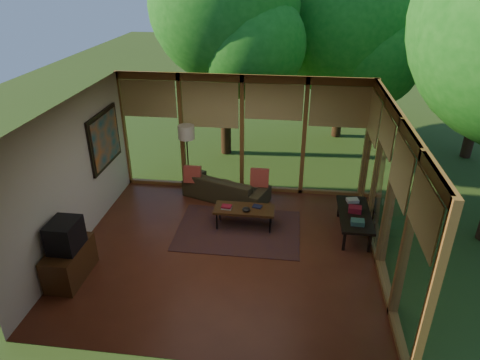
# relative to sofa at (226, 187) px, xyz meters

# --- Properties ---
(floor) EXTENTS (5.50, 5.50, 0.00)m
(floor) POSITION_rel_sofa_xyz_m (0.29, -2.00, -0.28)
(floor) COLOR maroon
(floor) RESTS_ON ground
(ceiling) EXTENTS (5.50, 5.50, 0.00)m
(ceiling) POSITION_rel_sofa_xyz_m (0.29, -2.00, 2.42)
(ceiling) COLOR white
(ceiling) RESTS_ON ground
(wall_left) EXTENTS (0.04, 5.00, 2.70)m
(wall_left) POSITION_rel_sofa_xyz_m (-2.46, -2.00, 1.07)
(wall_left) COLOR beige
(wall_left) RESTS_ON ground
(wall_front) EXTENTS (5.50, 0.04, 2.70)m
(wall_front) POSITION_rel_sofa_xyz_m (0.29, -4.50, 1.07)
(wall_front) COLOR beige
(wall_front) RESTS_ON ground
(window_wall_back) EXTENTS (5.50, 0.12, 2.70)m
(window_wall_back) POSITION_rel_sofa_xyz_m (0.29, 0.50, 1.07)
(window_wall_back) COLOR #905E2C
(window_wall_back) RESTS_ON ground
(window_wall_right) EXTENTS (0.12, 5.00, 2.70)m
(window_wall_right) POSITION_rel_sofa_xyz_m (3.04, -2.00, 1.07)
(window_wall_right) COLOR #905E2C
(window_wall_right) RESTS_ON ground
(tree_nw) EXTENTS (3.71, 3.71, 5.72)m
(tree_nw) POSITION_rel_sofa_xyz_m (-0.41, 2.68, 3.58)
(tree_nw) COLOR #362113
(tree_nw) RESTS_ON ground
(tree_ne) EXTENTS (3.75, 3.75, 5.00)m
(tree_ne) POSITION_rel_sofa_xyz_m (2.76, 4.46, 2.84)
(tree_ne) COLOR #362113
(tree_ne) RESTS_ON ground
(rug) EXTENTS (2.44, 1.73, 0.01)m
(rug) POSITION_rel_sofa_xyz_m (0.44, -1.28, -0.27)
(rug) COLOR brown
(rug) RESTS_ON floor
(sofa) EXTENTS (2.05, 1.34, 0.56)m
(sofa) POSITION_rel_sofa_xyz_m (0.00, 0.00, 0.00)
(sofa) COLOR #3E351F
(sofa) RESTS_ON floor
(pillow_left) EXTENTS (0.38, 0.20, 0.40)m
(pillow_left) POSITION_rel_sofa_xyz_m (-0.75, -0.05, 0.29)
(pillow_left) COLOR #9B150E
(pillow_left) RESTS_ON sofa
(pillow_right) EXTENTS (0.40, 0.21, 0.42)m
(pillow_right) POSITION_rel_sofa_xyz_m (0.75, -0.05, 0.30)
(pillow_right) COLOR #9B150E
(pillow_right) RESTS_ON sofa
(ct_book_lower) EXTENTS (0.21, 0.16, 0.03)m
(ct_book_lower) POSITION_rel_sofa_xyz_m (0.19, -1.17, 0.16)
(ct_book_lower) COLOR #B5AFA4
(ct_book_lower) RESTS_ON coffee_table
(ct_book_upper) EXTENTS (0.20, 0.16, 0.03)m
(ct_book_upper) POSITION_rel_sofa_xyz_m (0.19, -1.17, 0.19)
(ct_book_upper) COLOR maroon
(ct_book_upper) RESTS_ON coffee_table
(ct_book_side) EXTENTS (0.21, 0.17, 0.03)m
(ct_book_side) POSITION_rel_sofa_xyz_m (0.79, -1.04, 0.16)
(ct_book_side) COLOR #161931
(ct_book_side) RESTS_ON coffee_table
(ct_bowl) EXTENTS (0.16, 0.16, 0.07)m
(ct_bowl) POSITION_rel_sofa_xyz_m (0.59, -1.22, 0.18)
(ct_bowl) COLOR black
(ct_bowl) RESTS_ON coffee_table
(media_cabinet) EXTENTS (0.50, 1.00, 0.60)m
(media_cabinet) POSITION_rel_sofa_xyz_m (-2.18, -3.05, 0.02)
(media_cabinet) COLOR #4A2B14
(media_cabinet) RESTS_ON floor
(television) EXTENTS (0.45, 0.55, 0.50)m
(television) POSITION_rel_sofa_xyz_m (-2.16, -3.05, 0.57)
(television) COLOR black
(television) RESTS_ON media_cabinet
(console_book_a) EXTENTS (0.25, 0.19, 0.09)m
(console_book_a) POSITION_rel_sofa_xyz_m (2.69, -1.49, 0.22)
(console_book_a) COLOR #386359
(console_book_a) RESTS_ON side_console
(console_book_b) EXTENTS (0.27, 0.21, 0.11)m
(console_book_b) POSITION_rel_sofa_xyz_m (2.69, -1.04, 0.23)
(console_book_b) COLOR maroon
(console_book_b) RESTS_ON side_console
(console_book_c) EXTENTS (0.26, 0.21, 0.06)m
(console_book_c) POSITION_rel_sofa_xyz_m (2.69, -0.64, 0.21)
(console_book_c) COLOR #B5AFA4
(console_book_c) RESTS_ON side_console
(floor_lamp) EXTENTS (0.36, 0.36, 1.65)m
(floor_lamp) POSITION_rel_sofa_xyz_m (-0.89, 0.14, 1.13)
(floor_lamp) COLOR black
(floor_lamp) RESTS_ON floor
(coffee_table) EXTENTS (1.20, 0.50, 0.43)m
(coffee_table) POSITION_rel_sofa_xyz_m (0.54, -1.12, 0.11)
(coffee_table) COLOR #4A2B14
(coffee_table) RESTS_ON floor
(side_console) EXTENTS (0.60, 1.40, 0.46)m
(side_console) POSITION_rel_sofa_xyz_m (2.69, -1.09, 0.13)
(side_console) COLOR black
(side_console) RESTS_ON floor
(wall_painting) EXTENTS (0.06, 1.35, 1.15)m
(wall_painting) POSITION_rel_sofa_xyz_m (-2.42, -0.60, 1.27)
(wall_painting) COLOR black
(wall_painting) RESTS_ON wall_left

